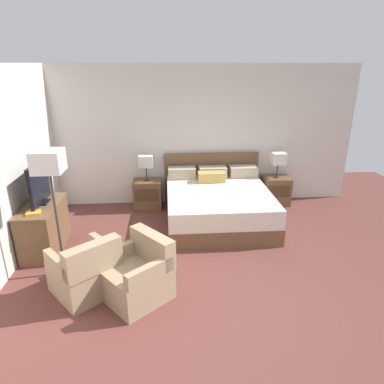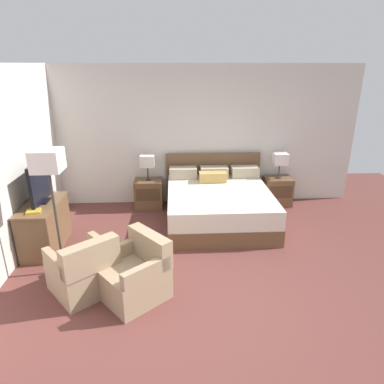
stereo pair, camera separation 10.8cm
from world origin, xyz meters
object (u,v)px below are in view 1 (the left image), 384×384
Objects in this scene: table_lamp_left at (146,161)px; table_lamp_right at (278,159)px; armchair_by_window at (86,272)px; dresser at (44,227)px; armchair_companion at (138,275)px; bed at (218,204)px; nightstand_right at (275,191)px; book_red_cover at (33,213)px; floor_lamp at (49,171)px; tv at (39,184)px; nightstand_left at (147,194)px.

table_lamp_left is 1.00× the size of table_lamp_right.
table_lamp_left reaches higher than armchair_by_window.
dresser is 1.92m from armchair_companion.
bed is 1.57m from table_lamp_right.
table_lamp_right is at bearing 90.00° from nightstand_right.
table_lamp_right reaches higher than bed.
dresser is 0.47m from book_red_cover.
armchair_by_window is (-3.14, -2.62, -0.65)m from table_lamp_right.
nightstand_right is at bearing 20.62° from dresser.
bed is 3.52× the size of nightstand_right.
table_lamp_left is 2.53m from table_lamp_right.
table_lamp_right is 3.76m from armchair_companion.
bed is 3.97× the size of table_lamp_left.
floor_lamp reaches higher than nightstand_right.
tv is at bearing -165.09° from bed.
dresser is at bearing 91.60° from book_red_cover.
table_lamp_left is (0.00, 0.00, 0.65)m from nightstand_left.
armchair_by_window is at bearing -103.23° from table_lamp_left.
armchair_companion is at bearing -10.05° from armchair_by_window.
armchair_by_window is at bearing -55.05° from tv.
book_red_cover is at bearing 147.66° from armchair_companion.
floor_lamp is at bearing -115.01° from table_lamp_left.
nightstand_right is at bearing -90.00° from table_lamp_right.
book_red_cover reaches higher than dresser.
dresser is at bearing -159.38° from nightstand_right.
table_lamp_left is at bearing 45.87° from dresser.
nightstand_right is at bearing 31.57° from floor_lamp.
table_lamp_right is 0.29× the size of floor_lamp.
floor_lamp reaches higher than table_lamp_right.
floor_lamp is at bearing -148.41° from table_lamp_right.
book_red_cover is (0.01, -0.38, -0.28)m from tv.
book_red_cover is 0.19× the size of armchair_by_window.
table_lamp_right is (2.53, 0.00, 0.65)m from nightstand_left.
table_lamp_right is at bearing 0.00° from table_lamp_left.
nightstand_left is 1.00× the size of nightstand_right.
bed is 2.02× the size of armchair_companion.
table_lamp_left reaches higher than book_red_cover.
table_lamp_left is 0.48× the size of dresser.
dresser is (-1.45, -1.50, 0.09)m from nightstand_left.
bed is 10.72× the size of book_red_cover.
armchair_companion is at bearing -28.07° from floor_lamp.
bed is 2.89m from tv.
bed is at bearing -151.13° from table_lamp_right.
armchair_companion is (-2.51, -2.73, -0.65)m from table_lamp_right.
table_lamp_left is 2.80m from armchair_companion.
armchair_by_window is at bearing 169.95° from armchair_companion.
table_lamp_left is (-1.26, 0.70, 0.61)m from bed.
table_lamp_left reaches higher than bed.
table_lamp_left is at bearing 180.00° from table_lamp_right.
book_red_cover is at bearing -128.73° from nightstand_left.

